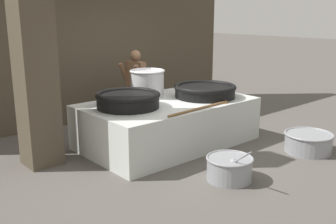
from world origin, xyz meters
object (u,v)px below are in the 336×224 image
cook (136,85)px  prep_bowl_vegetables (229,167)px  giant_wok_far (205,90)px  stock_pot (147,83)px  prep_bowl_meat (308,141)px  giant_wok_near (128,99)px

cook → prep_bowl_vegetables: size_ratio=1.87×
giant_wok_far → stock_pot: bearing=136.1°
stock_pot → prep_bowl_meat: bearing=-58.2°
cook → prep_bowl_vegetables: bearing=71.8°
giant_wok_near → cook: (1.11, 1.28, -0.07)m
giant_wok_near → prep_bowl_meat: giant_wok_near is taller
giant_wok_near → giant_wok_far: (1.56, -0.27, -0.01)m
stock_pot → prep_bowl_vegetables: size_ratio=0.78×
giant_wok_far → prep_bowl_vegetables: size_ratio=1.37×
giant_wok_near → cook: 1.70m
prep_bowl_vegetables → cook: bearing=77.3°
stock_pot → cook: 0.89m
cook → prep_bowl_meat: (1.20, -3.28, -0.67)m
stock_pot → prep_bowl_meat: 3.03m
cook → prep_bowl_meat: size_ratio=1.93×
cook → prep_bowl_vegetables: (-0.71, -3.16, -0.66)m
stock_pot → prep_bowl_meat: size_ratio=0.80×
stock_pot → prep_bowl_vegetables: stock_pot is taller
giant_wok_far → prep_bowl_meat: size_ratio=1.41×
giant_wok_near → prep_bowl_meat: (2.32, -1.99, -0.74)m
giant_wok_near → cook: size_ratio=0.68×
cook → prep_bowl_meat: 3.56m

